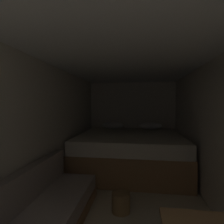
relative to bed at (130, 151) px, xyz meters
The scene contains 7 objects.
ground_plane 1.65m from the bed, 90.00° to the right, with size 7.34×7.34×0.00m, color beige.
wall_back 1.26m from the bed, 90.00° to the left, with size 2.42×0.05×2.05m, color beige.
wall_left 2.09m from the bed, 126.54° to the right, with size 0.05×5.34×2.05m, color beige.
wall_right 2.09m from the bed, 53.46° to the right, with size 0.05×5.34×2.05m, color beige.
ceiling_slab 2.31m from the bed, 90.00° to the right, with size 2.42×5.34×0.05m, color white.
bed is the anchor object (origin of this frame).
wicker_basket 1.66m from the bed, 91.67° to the right, with size 0.24×0.24×0.26m.
Camera 1 is at (0.17, -0.21, 1.44)m, focal length 29.47 mm.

